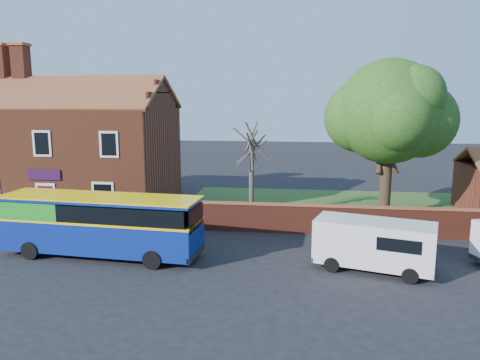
# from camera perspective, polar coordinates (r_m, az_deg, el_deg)

# --- Properties ---
(ground) EXTENTS (120.00, 120.00, 0.00)m
(ground) POSITION_cam_1_polar(r_m,az_deg,el_deg) (20.37, -15.45, -11.03)
(ground) COLOR black
(ground) RESTS_ON ground
(pavement) EXTENTS (18.00, 3.50, 0.12)m
(pavement) POSITION_cam_1_polar(r_m,az_deg,el_deg) (28.35, -24.12, -5.44)
(pavement) COLOR gray
(pavement) RESTS_ON ground
(kerb) EXTENTS (18.00, 0.15, 0.14)m
(kerb) POSITION_cam_1_polar(r_m,az_deg,el_deg) (26.94, -26.05, -6.35)
(kerb) COLOR slate
(kerb) RESTS_ON ground
(grass_strip) EXTENTS (26.00, 12.00, 0.04)m
(grass_strip) POSITION_cam_1_polar(r_m,az_deg,el_deg) (31.76, 16.93, -3.46)
(grass_strip) COLOR #426B28
(grass_strip) RESTS_ON ground
(shop_building) EXTENTS (12.30, 8.13, 10.50)m
(shop_building) POSITION_cam_1_polar(r_m,az_deg,el_deg) (32.68, -19.36, 2.82)
(shop_building) COLOR brown
(shop_building) RESTS_ON ground
(boundary_wall) EXTENTS (22.00, 0.38, 1.60)m
(boundary_wall) POSITION_cam_1_polar(r_m,az_deg,el_deg) (25.85, 19.18, -4.83)
(boundary_wall) COLOR maroon
(boundary_wall) RESTS_ON ground
(bus) EXTENTS (9.34, 3.07, 2.80)m
(bus) POSITION_cam_1_polar(r_m,az_deg,el_deg) (22.40, -17.32, -4.90)
(bus) COLOR navy
(bus) RESTS_ON ground
(van_near) EXTENTS (5.18, 3.22, 2.12)m
(van_near) POSITION_cam_1_polar(r_m,az_deg,el_deg) (20.52, 16.07, -7.39)
(van_near) COLOR white
(van_near) RESTS_ON ground
(large_tree) EXTENTS (7.75, 6.13, 9.45)m
(large_tree) POSITION_cam_1_polar(r_m,az_deg,el_deg) (29.13, 17.81, 7.58)
(large_tree) COLOR black
(large_tree) RESTS_ON ground
(bare_tree) EXTENTS (2.06, 2.46, 5.51)m
(bare_tree) POSITION_cam_1_polar(r_m,az_deg,el_deg) (27.68, 1.41, 0.95)
(bare_tree) COLOR #4C4238
(bare_tree) RESTS_ON ground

